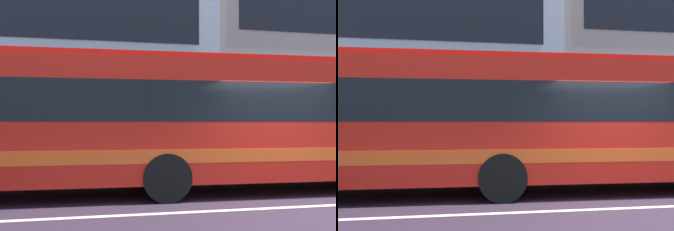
# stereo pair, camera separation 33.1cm
# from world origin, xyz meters

# --- Properties ---
(ground_plane) EXTENTS (160.00, 160.00, 0.00)m
(ground_plane) POSITION_xyz_m (0.00, 0.00, 0.00)
(ground_plane) COLOR #302232
(lane_centre_line) EXTENTS (60.00, 0.16, 0.01)m
(lane_centre_line) POSITION_xyz_m (0.00, 0.00, 0.00)
(lane_centre_line) COLOR silver
(lane_centre_line) RESTS_ON ground_plane
(hedge_row_far) EXTENTS (12.34, 1.10, 0.91)m
(hedge_row_far) POSITION_xyz_m (-0.03, 5.35, 0.45)
(hedge_row_far) COLOR #194C23
(hedge_row_far) RESTS_ON ground_plane
(transit_bus) EXTENTS (12.11, 2.85, 3.10)m
(transit_bus) POSITION_xyz_m (-1.59, 2.05, 1.71)
(transit_bus) COLOR red
(transit_bus) RESTS_ON ground_plane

